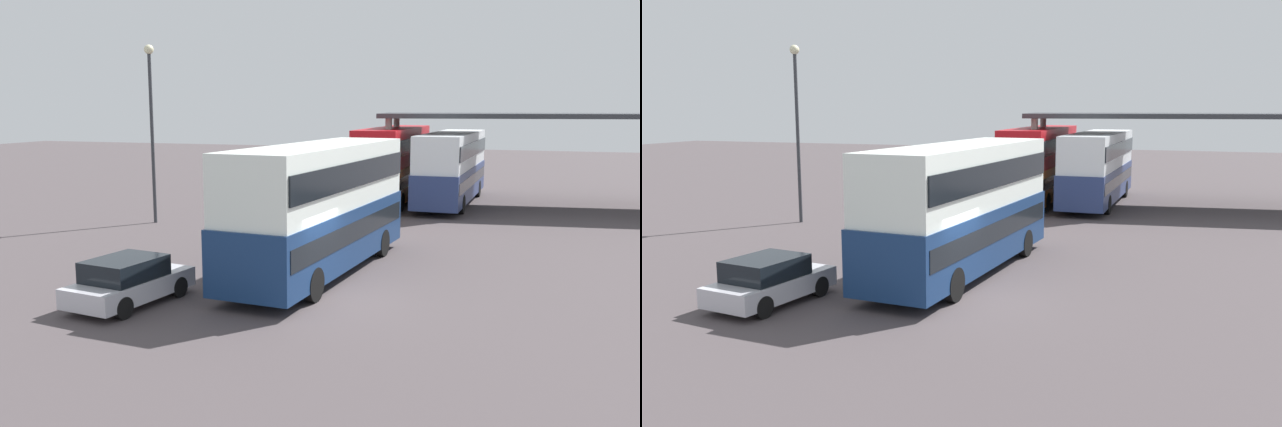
% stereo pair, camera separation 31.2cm
% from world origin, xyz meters
% --- Properties ---
extents(ground_plane, '(140.00, 140.00, 0.00)m').
position_xyz_m(ground_plane, '(0.00, 0.00, 0.00)').
color(ground_plane, '#4A4244').
extents(double_decker_main, '(3.37, 10.41, 4.27)m').
position_xyz_m(double_decker_main, '(-1.14, 2.91, 2.34)').
color(double_decker_main, navy).
rests_on(double_decker_main, ground_plane).
extents(parked_hatchback, '(2.22, 3.89, 1.35)m').
position_xyz_m(parked_hatchback, '(-5.08, -2.24, 0.67)').
color(parked_hatchback, silver).
rests_on(parked_hatchback, ground_plane).
extents(double_decker_near_canopy, '(2.51, 10.74, 4.29)m').
position_xyz_m(double_decker_near_canopy, '(-2.37, 19.96, 2.35)').
color(double_decker_near_canopy, orange).
rests_on(double_decker_near_canopy, ground_plane).
extents(double_decker_mid_row, '(2.74, 11.42, 4.03)m').
position_xyz_m(double_decker_mid_row, '(0.89, 20.36, 2.22)').
color(double_decker_mid_row, navy).
rests_on(double_decker_mid_row, ground_plane).
extents(depot_canopy, '(19.96, 8.59, 5.12)m').
position_xyz_m(depot_canopy, '(6.63, 20.69, 4.80)').
color(depot_canopy, '#33353A').
rests_on(depot_canopy, ground_plane).
extents(lamppost_tall, '(0.44, 0.44, 8.29)m').
position_xyz_m(lamppost_tall, '(-11.68, 9.59, 5.18)').
color(lamppost_tall, '#33353A').
rests_on(lamppost_tall, ground_plane).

